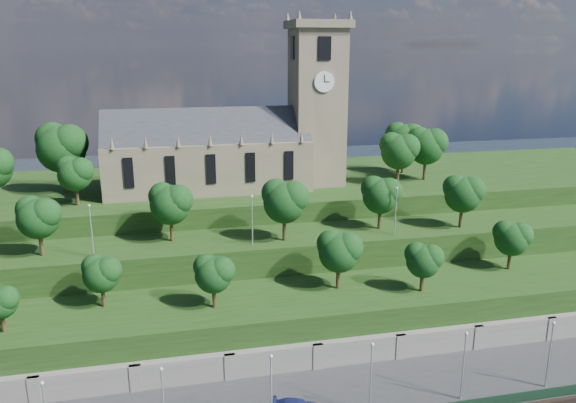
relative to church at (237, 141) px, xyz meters
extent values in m
cube|color=slate|center=(-0.79, -33.98, -20.02)|extent=(160.00, 2.00, 5.00)
cube|color=slate|center=(-25.79, -34.78, -20.02)|extent=(1.20, 0.60, 5.00)
cube|color=slate|center=(-15.79, -34.78, -20.02)|extent=(1.20, 0.60, 5.00)
cube|color=slate|center=(-5.79, -34.78, -20.02)|extent=(1.20, 0.60, 5.00)
cube|color=slate|center=(4.21, -34.78, -20.02)|extent=(1.20, 0.60, 5.00)
cube|color=slate|center=(14.21, -34.78, -20.02)|extent=(1.20, 0.60, 5.00)
cube|color=slate|center=(24.21, -34.78, -20.02)|extent=(1.20, 0.60, 5.00)
cube|color=slate|center=(34.21, -34.78, -20.02)|extent=(1.20, 0.60, 5.00)
cube|color=#1A3612|center=(-0.79, -27.98, -18.52)|extent=(160.00, 12.00, 8.00)
cube|color=#1A3612|center=(-0.79, -16.98, -16.52)|extent=(160.00, 10.00, 12.00)
cube|color=#1A3612|center=(-0.79, 4.02, -15.02)|extent=(160.00, 32.00, 15.00)
cube|color=#6C614C|center=(-4.79, 0.02, -3.52)|extent=(32.00, 12.00, 8.00)
cube|color=#272A2F|center=(-4.79, 0.02, 0.48)|extent=(32.00, 10.18, 10.18)
cone|color=#6C614C|center=(-18.79, -5.98, 1.38)|extent=(0.70, 0.70, 1.80)
cone|color=#6C614C|center=(-14.12, -5.98, 1.38)|extent=(0.70, 0.70, 1.80)
cone|color=#6C614C|center=(-9.46, -5.98, 1.38)|extent=(0.70, 0.70, 1.80)
cone|color=#6C614C|center=(-4.79, -5.98, 1.38)|extent=(0.70, 0.70, 1.80)
cone|color=#6C614C|center=(-0.12, -5.98, 1.38)|extent=(0.70, 0.70, 1.80)
cone|color=#6C614C|center=(4.54, -5.98, 1.38)|extent=(0.70, 0.70, 1.80)
cone|color=#6C614C|center=(9.21, -5.98, 1.38)|extent=(0.70, 0.70, 1.80)
cube|color=black|center=(-16.79, -6.06, -3.02)|extent=(1.40, 0.25, 4.50)
cube|color=black|center=(-10.79, -6.06, -3.02)|extent=(1.40, 0.25, 4.50)
cube|color=black|center=(-4.79, -6.06, -3.02)|extent=(1.40, 0.25, 4.50)
cube|color=black|center=(1.21, -6.06, -3.02)|extent=(1.40, 0.25, 4.50)
cube|color=black|center=(7.21, -6.06, -3.02)|extent=(1.40, 0.25, 4.50)
cube|color=#6C614C|center=(13.21, 0.02, 4.98)|extent=(8.00, 8.00, 25.00)
cube|color=#6C614C|center=(13.21, 0.02, 18.08)|extent=(9.20, 9.20, 1.20)
cone|color=#6C614C|center=(9.21, -3.98, 19.28)|extent=(0.80, 0.80, 1.60)
cone|color=#6C614C|center=(9.21, 4.02, 19.28)|extent=(0.80, 0.80, 1.60)
cone|color=#6C614C|center=(17.21, -3.98, 19.28)|extent=(0.80, 0.80, 1.60)
cone|color=#6C614C|center=(17.21, 4.02, 19.28)|extent=(0.80, 0.80, 1.60)
cube|color=black|center=(13.21, -4.06, 14.48)|extent=(2.00, 0.25, 3.50)
cube|color=black|center=(13.21, 4.10, 14.48)|extent=(2.00, 0.25, 3.50)
cube|color=black|center=(9.13, 0.02, 14.48)|extent=(0.25, 2.00, 3.50)
cube|color=black|center=(17.29, 0.02, 14.48)|extent=(0.25, 2.00, 3.50)
cylinder|color=white|center=(13.21, -4.10, 9.48)|extent=(3.20, 0.30, 3.20)
cylinder|color=white|center=(17.33, 0.02, 9.48)|extent=(0.30, 3.20, 3.20)
cube|color=black|center=(13.21, -4.28, 9.98)|extent=(0.12, 0.05, 1.10)
cube|color=black|center=(13.61, -4.28, 9.48)|extent=(0.80, 0.05, 0.12)
cylinder|color=#322613|center=(-29.21, -29.98, -13.35)|extent=(0.46, 0.46, 2.34)
sphere|color=black|center=(-29.21, -29.98, -11.10)|extent=(3.63, 3.63, 3.63)
sphere|color=black|center=(-28.48, -30.35, -10.55)|extent=(2.72, 2.72, 2.72)
cylinder|color=#322613|center=(-19.37, -25.98, -13.17)|extent=(0.48, 0.48, 2.71)
sphere|color=black|center=(-19.37, -25.98, -10.55)|extent=(4.21, 4.21, 4.21)
sphere|color=black|center=(-18.53, -26.41, -9.92)|extent=(3.16, 3.16, 3.16)
sphere|color=black|center=(-20.11, -25.46, -9.71)|extent=(2.95, 2.95, 2.95)
cylinder|color=#322613|center=(-6.74, -28.98, -13.13)|extent=(0.48, 0.48, 2.77)
sphere|color=black|center=(-6.74, -28.98, -10.45)|extent=(4.32, 4.32, 4.32)
sphere|color=black|center=(-5.88, -29.42, -9.81)|extent=(3.24, 3.24, 3.24)
sphere|color=black|center=(-7.50, -28.45, -9.59)|extent=(3.02, 3.02, 3.02)
cylinder|color=#322613|center=(8.89, -26.98, -12.90)|extent=(0.50, 0.50, 3.25)
sphere|color=black|center=(8.89, -26.98, -9.76)|extent=(5.05, 5.05, 5.05)
sphere|color=black|center=(9.90, -27.49, -9.00)|extent=(3.79, 3.79, 3.79)
sphere|color=black|center=(8.01, -26.35, -8.75)|extent=(3.54, 3.54, 3.54)
cylinder|color=#322613|center=(18.79, -29.98, -13.18)|extent=(0.48, 0.48, 2.69)
sphere|color=black|center=(18.79, -29.98, -10.58)|extent=(4.18, 4.18, 4.18)
sphere|color=black|center=(19.63, -30.40, -9.95)|extent=(3.14, 3.14, 3.14)
sphere|color=black|center=(18.06, -29.46, -9.74)|extent=(2.93, 2.93, 2.93)
cylinder|color=#322613|center=(33.52, -25.98, -13.05)|extent=(0.49, 0.49, 2.93)
sphere|color=black|center=(33.52, -25.98, -10.22)|extent=(4.56, 4.56, 4.56)
sphere|color=black|center=(34.43, -26.44, -9.53)|extent=(3.42, 3.42, 3.42)
sphere|color=black|center=(32.72, -25.41, -9.31)|extent=(3.19, 3.19, 3.19)
cylinder|color=#322613|center=(-27.17, -17.98, -8.87)|extent=(0.51, 0.51, 3.30)
sphere|color=black|center=(-27.17, -17.98, -5.69)|extent=(5.13, 5.13, 5.13)
sphere|color=black|center=(-26.15, -18.50, -4.92)|extent=(3.85, 3.85, 3.85)
sphere|color=black|center=(-28.07, -17.34, -4.66)|extent=(3.59, 3.59, 3.59)
cylinder|color=#322613|center=(-11.13, -15.98, -8.80)|extent=(0.51, 0.51, 3.44)
sphere|color=black|center=(-11.13, -15.98, -5.48)|extent=(5.35, 5.35, 5.35)
sphere|color=black|center=(-10.06, -16.52, -4.68)|extent=(4.01, 4.01, 4.01)
sphere|color=black|center=(-12.07, -15.32, -4.41)|extent=(3.74, 3.74, 3.74)
cylinder|color=#322613|center=(3.71, -18.98, -8.71)|extent=(0.52, 0.52, 3.63)
sphere|color=black|center=(3.71, -18.98, -5.20)|extent=(5.64, 5.64, 5.64)
sphere|color=black|center=(4.84, -19.55, -4.36)|extent=(4.23, 4.23, 4.23)
sphere|color=black|center=(2.72, -18.28, -4.08)|extent=(3.95, 3.95, 3.95)
cylinder|color=#322613|center=(18.11, -16.98, -8.87)|extent=(0.51, 0.51, 3.30)
sphere|color=black|center=(18.11, -16.98, -5.68)|extent=(5.14, 5.14, 5.14)
sphere|color=black|center=(19.14, -17.50, -4.91)|extent=(3.85, 3.85, 3.85)
sphere|color=black|center=(17.21, -16.34, -4.65)|extent=(3.60, 3.60, 3.60)
cylinder|color=#322613|center=(29.78, -18.98, -8.86)|extent=(0.51, 0.51, 3.32)
sphere|color=black|center=(29.78, -18.98, -5.65)|extent=(5.17, 5.17, 5.17)
sphere|color=black|center=(30.81, -19.50, -4.88)|extent=(3.87, 3.87, 3.87)
sphere|color=black|center=(28.88, -18.34, -4.62)|extent=(3.62, 3.62, 3.62)
cylinder|color=#322613|center=(-27.08, 2.02, -5.14)|extent=(0.57, 0.57, 4.76)
sphere|color=black|center=(-27.08, 2.02, -0.54)|extent=(7.40, 7.40, 7.40)
sphere|color=black|center=(-25.60, 1.28, 0.57)|extent=(5.55, 5.55, 5.55)
sphere|color=black|center=(-28.37, 2.94, 0.94)|extent=(5.18, 5.18, 5.18)
cylinder|color=#322613|center=(-24.24, -5.98, -5.97)|extent=(0.50, 0.50, 3.11)
sphere|color=black|center=(-24.24, -5.98, -2.96)|extent=(4.84, 4.84, 4.84)
sphere|color=black|center=(-23.27, -6.47, -2.23)|extent=(3.63, 3.63, 3.63)
sphere|color=black|center=(-25.09, -5.38, -1.99)|extent=(3.39, 3.39, 3.39)
cylinder|color=#322613|center=(26.21, -3.98, -5.66)|extent=(0.53, 0.53, 3.73)
sphere|color=black|center=(26.21, -3.98, -2.05)|extent=(5.80, 5.80, 5.80)
sphere|color=black|center=(27.37, -4.56, -1.18)|extent=(4.35, 4.35, 4.35)
sphere|color=black|center=(25.19, -3.26, -0.89)|extent=(4.06, 4.06, 4.06)
cylinder|color=#322613|center=(30.65, 4.02, -5.54)|extent=(0.54, 0.54, 3.96)
sphere|color=black|center=(30.65, 4.02, -1.72)|extent=(6.15, 6.15, 6.15)
sphere|color=black|center=(31.88, 3.40, -0.80)|extent=(4.62, 4.62, 4.62)
sphere|color=black|center=(29.57, 4.78, -0.49)|extent=(4.31, 4.31, 4.31)
cylinder|color=#322613|center=(32.02, -1.98, -5.56)|extent=(0.53, 0.53, 3.92)
sphere|color=black|center=(32.02, -1.98, -1.77)|extent=(6.10, 6.10, 6.10)
sphere|color=black|center=(33.24, -2.60, -0.85)|extent=(4.58, 4.58, 4.58)
sphere|color=black|center=(30.95, -1.22, -0.55)|extent=(4.27, 4.27, 4.27)
sphere|color=silver|center=(-22.79, -43.48, -12.97)|extent=(0.36, 0.36, 0.36)
sphere|color=silver|center=(-12.79, -43.48, -12.97)|extent=(0.36, 0.36, 0.36)
cylinder|color=#B2B2B7|center=(-2.79, -43.48, -16.81)|extent=(0.16, 0.16, 7.43)
sphere|color=silver|center=(-2.79, -43.48, -12.97)|extent=(0.36, 0.36, 0.36)
cylinder|color=#B2B2B7|center=(7.21, -43.48, -16.81)|extent=(0.16, 0.16, 7.43)
sphere|color=silver|center=(7.21, -43.48, -12.97)|extent=(0.36, 0.36, 0.36)
cylinder|color=#B2B2B7|center=(17.21, -43.48, -16.81)|extent=(0.16, 0.16, 7.43)
sphere|color=silver|center=(17.21, -43.48, -12.97)|extent=(0.36, 0.36, 0.36)
cylinder|color=#B2B2B7|center=(27.21, -43.48, -16.81)|extent=(0.16, 0.16, 7.43)
sphere|color=silver|center=(27.21, -43.48, -12.97)|extent=(0.36, 0.36, 0.36)
cylinder|color=#B2B2B7|center=(-20.79, -19.98, -7.25)|extent=(0.16, 0.16, 6.54)
sphere|color=silver|center=(-20.79, -19.98, -3.87)|extent=(0.36, 0.36, 0.36)
cylinder|color=#B2B2B7|center=(-0.79, -19.98, -7.25)|extent=(0.16, 0.16, 6.54)
sphere|color=silver|center=(-0.79, -19.98, -3.87)|extent=(0.36, 0.36, 0.36)
cylinder|color=#B2B2B7|center=(19.21, -19.98, -7.25)|extent=(0.16, 0.16, 6.54)
sphere|color=silver|center=(19.21, -19.98, -3.87)|extent=(0.36, 0.36, 0.36)
camera|label=1|loc=(-11.17, -89.12, 15.01)|focal=35.00mm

